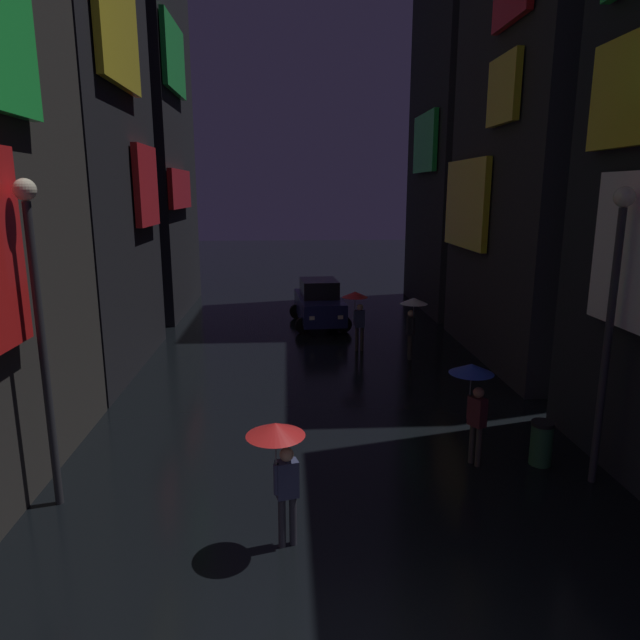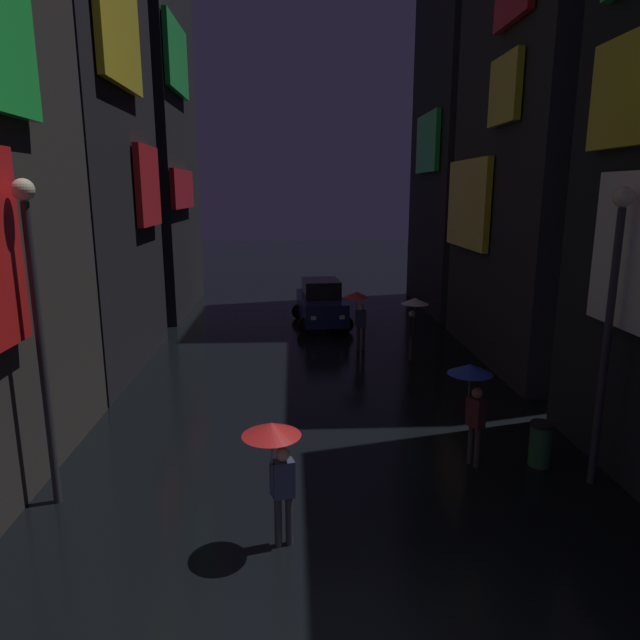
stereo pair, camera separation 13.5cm
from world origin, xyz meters
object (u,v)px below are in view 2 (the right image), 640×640
at_px(pedestrian_far_right_red, 358,304).
at_px(trash_bin, 540,444).
at_px(streetlamp_right_near, 611,306).
at_px(pedestrian_midstreet_centre_clear, 414,311).
at_px(pedestrian_midstreet_left_red, 275,450).
at_px(car_distant, 321,303).
at_px(pedestrian_foreground_right_blue, 472,386).
at_px(streetlamp_left_near, 37,310).

height_order(pedestrian_far_right_red, trash_bin, pedestrian_far_right_red).
xyz_separation_m(pedestrian_far_right_red, streetlamp_right_near, (3.47, -9.44, 1.81)).
bearing_deg(streetlamp_right_near, pedestrian_far_right_red, 110.16).
xyz_separation_m(pedestrian_midstreet_centre_clear, pedestrian_far_right_red, (-1.69, 1.22, 0.00)).
xyz_separation_m(pedestrian_midstreet_centre_clear, pedestrian_midstreet_left_red, (-4.23, -9.98, 0.00)).
xyz_separation_m(pedestrian_midstreet_left_red, car_distant, (1.46, 15.22, -0.74)).
xyz_separation_m(pedestrian_midstreet_centre_clear, car_distant, (-2.77, 5.24, -0.74)).
bearing_deg(pedestrian_far_right_red, trash_bin, -72.33).
bearing_deg(car_distant, pedestrian_far_right_red, -75.08).
bearing_deg(pedestrian_foreground_right_blue, trash_bin, -6.37).
relative_size(pedestrian_midstreet_centre_clear, car_distant, 0.50).
bearing_deg(pedestrian_midstreet_left_red, streetlamp_left_near, 158.76).
bearing_deg(streetlamp_left_near, pedestrian_midstreet_centre_clear, 45.68).
distance_m(pedestrian_midstreet_left_red, trash_bin, 5.99).
bearing_deg(streetlamp_right_near, pedestrian_midstreet_centre_clear, 102.16).
height_order(pedestrian_midstreet_centre_clear, pedestrian_midstreet_left_red, same).
distance_m(pedestrian_far_right_red, car_distant, 4.23).
bearing_deg(trash_bin, pedestrian_midstreet_centre_clear, 98.17).
bearing_deg(pedestrian_midstreet_centre_clear, pedestrian_foreground_right_blue, -92.88).
bearing_deg(streetlamp_right_near, pedestrian_midstreet_left_red, -163.62).
bearing_deg(trash_bin, streetlamp_right_near, -47.28).
distance_m(pedestrian_midstreet_left_red, pedestrian_far_right_red, 11.49).
bearing_deg(trash_bin, pedestrian_far_right_red, 107.67).
bearing_deg(streetlamp_left_near, pedestrian_far_right_red, 55.89).
height_order(car_distant, trash_bin, car_distant).
bearing_deg(streetlamp_left_near, streetlamp_right_near, 1.20).
distance_m(pedestrian_foreground_right_blue, streetlamp_left_near, 8.16).
distance_m(pedestrian_midstreet_centre_clear, pedestrian_midstreet_left_red, 10.84).
xyz_separation_m(pedestrian_foreground_right_blue, pedestrian_far_right_red, (-1.33, 8.52, 0.00)).
height_order(pedestrian_midstreet_centre_clear, streetlamp_left_near, streetlamp_left_near).
distance_m(pedestrian_midstreet_centre_clear, pedestrian_far_right_red, 2.09).
bearing_deg(car_distant, pedestrian_foreground_right_blue, -79.17).
bearing_deg(streetlamp_left_near, pedestrian_midstreet_left_red, -21.24).
relative_size(pedestrian_midstreet_centre_clear, pedestrian_midstreet_left_red, 1.00).
height_order(pedestrian_midstreet_centre_clear, pedestrian_foreground_right_blue, same).
height_order(pedestrian_midstreet_left_red, pedestrian_far_right_red, same).
height_order(pedestrian_far_right_red, streetlamp_left_near, streetlamp_left_near).
xyz_separation_m(pedestrian_foreground_right_blue, trash_bin, (1.44, -0.16, -1.20)).
bearing_deg(pedestrian_midstreet_left_red, car_distant, 84.50).
relative_size(pedestrian_midstreet_left_red, streetlamp_left_near, 0.37).
distance_m(pedestrian_midstreet_centre_clear, trash_bin, 7.63).
bearing_deg(streetlamp_left_near, car_distant, 68.21).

